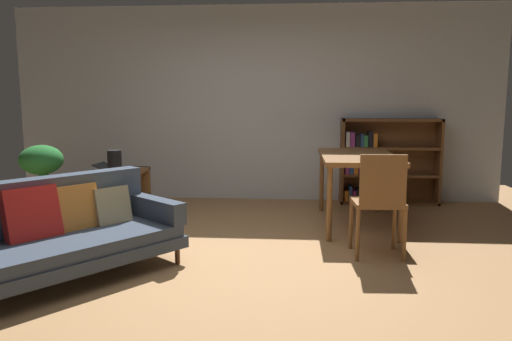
# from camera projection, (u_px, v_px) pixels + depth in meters

# --- Properties ---
(ground_plane) EXTENTS (8.16, 8.16, 0.00)m
(ground_plane) POSITION_uv_depth(u_px,v_px,m) (231.00, 259.00, 4.36)
(ground_plane) COLOR #A87A4C
(back_wall_panel) EXTENTS (6.80, 0.10, 2.70)m
(back_wall_panel) POSITION_uv_depth(u_px,v_px,m) (255.00, 104.00, 6.83)
(back_wall_panel) COLOR silver
(back_wall_panel) RESTS_ON ground_plane
(fabric_couch) EXTENTS (1.78, 1.93, 0.78)m
(fabric_couch) POSITION_uv_depth(u_px,v_px,m) (61.00, 231.00, 3.91)
(fabric_couch) COLOR #56351E
(fabric_couch) RESTS_ON ground_plane
(media_console) EXTENTS (0.37, 1.15, 0.58)m
(media_console) POSITION_uv_depth(u_px,v_px,m) (121.00, 199.00, 5.60)
(media_console) COLOR brown
(media_console) RESTS_ON ground_plane
(open_laptop) EXTENTS (0.47, 0.34, 0.10)m
(open_laptop) POSITION_uv_depth(u_px,v_px,m) (118.00, 170.00, 5.65)
(open_laptop) COLOR silver
(open_laptop) RESTS_ON media_console
(desk_speaker) EXTENTS (0.15, 0.15, 0.29)m
(desk_speaker) POSITION_uv_depth(u_px,v_px,m) (115.00, 164.00, 5.28)
(desk_speaker) COLOR black
(desk_speaker) RESTS_ON media_console
(potted_floor_plant) EXTENTS (0.48, 0.48, 0.90)m
(potted_floor_plant) POSITION_uv_depth(u_px,v_px,m) (42.00, 173.00, 5.54)
(potted_floor_plant) COLOR brown
(potted_floor_plant) RESTS_ON ground_plane
(dining_table) EXTENTS (0.81, 1.44, 0.81)m
(dining_table) POSITION_uv_depth(u_px,v_px,m) (358.00, 162.00, 5.42)
(dining_table) COLOR brown
(dining_table) RESTS_ON ground_plane
(dining_chair_near) EXTENTS (0.46, 0.42, 0.95)m
(dining_chair_near) POSITION_uv_depth(u_px,v_px,m) (380.00, 198.00, 4.32)
(dining_chair_near) COLOR brown
(dining_chair_near) RESTS_ON ground_plane
(bookshelf) EXTENTS (1.33, 0.29, 1.16)m
(bookshelf) POSITION_uv_depth(u_px,v_px,m) (383.00, 161.00, 6.64)
(bookshelf) COLOR brown
(bookshelf) RESTS_ON ground_plane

